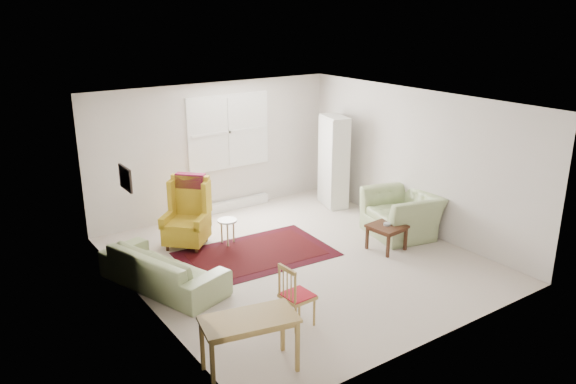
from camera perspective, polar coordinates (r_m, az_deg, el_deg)
room at (r=8.67m, az=0.44°, el=1.17°), size 5.04×5.54×2.51m
rug at (r=9.15m, az=-3.23°, el=-6.26°), size 2.48×1.68×0.02m
sofa at (r=8.18m, az=-12.64°, el=-6.80°), size 1.35×2.12×0.80m
armchair at (r=9.96m, az=11.49°, el=-1.73°), size 1.27×1.38×0.93m
wingback_chair at (r=9.38m, az=-10.37°, el=-2.09°), size 0.99×0.99×1.18m
coffee_table at (r=9.37m, az=9.96°, el=-4.55°), size 0.58×0.58×0.43m
stool at (r=9.50m, az=-6.15°, el=-4.03°), size 0.33×0.33×0.44m
cabinet at (r=11.15m, az=4.69°, el=3.11°), size 0.56×0.80×1.81m
desk at (r=6.31m, az=-3.92°, el=-15.18°), size 1.11×0.72×0.65m
desk_chair at (r=7.06m, az=0.99°, el=-10.39°), size 0.38×0.38×0.83m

